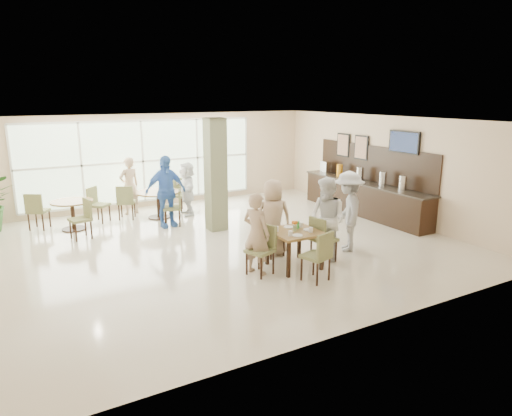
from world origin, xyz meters
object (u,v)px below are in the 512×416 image
main_table (294,236)px  round_table_left (72,208)px  adult_b (187,189)px  teen_right (327,220)px  teen_far (273,218)px  teen_left (256,234)px  adult_a (166,191)px  teen_standing (348,211)px  buffet_counter (364,195)px  adult_standing (129,186)px  round_table_right (158,197)px

main_table → round_table_left: same height
adult_b → main_table: bearing=13.2°
teen_right → teen_far: bearing=-145.1°
main_table → teen_left: (-0.81, 0.09, 0.14)m
teen_left → adult_a: size_ratio=0.85×
main_table → teen_right: bearing=2.3°
teen_standing → adult_a: (-2.85, 3.73, 0.05)m
buffet_counter → adult_a: 5.56m
round_table_left → teen_left: 5.50m
buffet_counter → teen_left: buffet_counter is taller
adult_a → adult_standing: size_ratio=1.13×
teen_left → round_table_right: bearing=-20.6°
teen_left → adult_a: (-0.45, 3.94, 0.14)m
teen_far → adult_standing: adult_standing is taller
teen_right → teen_standing: teen_standing is taller
buffet_counter → adult_b: size_ratio=3.11×
round_table_left → teen_standing: size_ratio=0.59×
main_table → adult_b: (-0.34, 4.91, 0.10)m
round_table_left → adult_standing: bearing=27.0°
round_table_left → adult_a: adult_a is taller
teen_standing → adult_a: bearing=-108.8°
main_table → teen_right: 0.84m
buffet_counter → adult_b: buffet_counter is taller
teen_standing → adult_b: (-1.94, 4.61, -0.12)m
buffet_counter → adult_standing: bearing=150.3°
round_table_right → adult_a: (-0.08, -0.95, 0.34)m
adult_a → teen_right: bearing=-67.9°
main_table → adult_b: 4.92m
main_table → teen_far: 0.87m
teen_right → teen_left: bearing=-101.1°
round_table_left → round_table_right: same height
main_table → buffet_counter: (4.06, 2.47, -0.10)m
buffet_counter → adult_a: buffet_counter is taller
round_table_left → teen_standing: (5.01, -4.63, 0.32)m
main_table → buffet_counter: 4.76m
teen_standing → round_table_right: bearing=-115.6°
round_table_left → round_table_right: bearing=1.2°
round_table_left → adult_b: adult_b is taller
teen_far → adult_b: size_ratio=1.08×
adult_a → adult_b: 1.28m
teen_left → teen_right: bearing=-116.9°
teen_standing → teen_right: bearing=-37.7°
teen_right → teen_standing: 0.82m
round_table_left → adult_a: size_ratio=0.55×
round_table_right → teen_right: 5.33m
main_table → teen_left: bearing=173.5°
round_table_left → adult_standing: (1.67, 0.85, 0.26)m
adult_b → adult_standing: bearing=-112.7°
teen_left → adult_standing: bearing=-15.5°
teen_right → adult_standing: 6.29m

